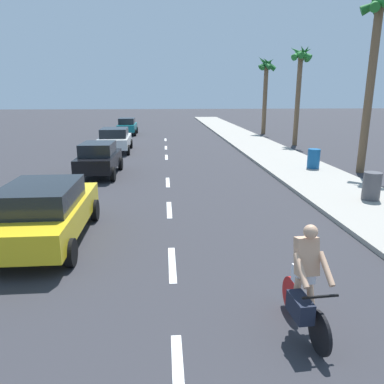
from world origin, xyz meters
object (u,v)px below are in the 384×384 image
at_px(parked_car_black, 99,158).
at_px(palm_tree_far, 300,68).
at_px(parked_car_teal, 127,126).
at_px(cyclist, 305,286).
at_px(parked_car_white, 115,139).
at_px(parked_car_yellow, 44,211).
at_px(palm_tree_mid, 376,41).
at_px(trash_bin_near, 372,186).
at_px(palm_tree_distant, 266,75).
at_px(trash_bin_far, 314,159).

relative_size(parked_car_black, palm_tree_far, 0.54).
bearing_deg(parked_car_teal, cyclist, -79.77).
bearing_deg(parked_car_white, parked_car_teal, 89.63).
xyz_separation_m(parked_car_yellow, parked_car_white, (-0.16, 15.63, -0.00)).
relative_size(parked_car_yellow, parked_car_black, 1.18).
bearing_deg(parked_car_teal, parked_car_white, -89.12).
bearing_deg(palm_tree_far, palm_tree_mid, -91.30).
xyz_separation_m(parked_car_teal, trash_bin_near, (10.64, -23.64, -0.21)).
relative_size(parked_car_teal, palm_tree_distant, 0.53).
bearing_deg(trash_bin_near, parked_car_yellow, -165.24).
relative_size(cyclist, palm_tree_far, 0.25).
bearing_deg(palm_tree_far, parked_car_black, -142.92).
distance_m(parked_car_black, palm_tree_mid, 13.71).
relative_size(parked_car_teal, palm_tree_far, 0.53).
distance_m(parked_car_yellow, palm_tree_mid, 15.83).
height_order(parked_car_black, parked_car_white, same).
bearing_deg(parked_car_black, parked_car_yellow, -89.29).
relative_size(parked_car_yellow, palm_tree_distant, 0.63).
xyz_separation_m(parked_car_teal, palm_tree_far, (13.29, -8.48, 4.75)).
distance_m(parked_car_black, parked_car_white, 7.51).
xyz_separation_m(parked_car_white, parked_car_teal, (-0.19, 10.73, -0.01)).
bearing_deg(palm_tree_far, trash_bin_far, -104.35).
bearing_deg(parked_car_yellow, parked_car_black, 89.44).
distance_m(palm_tree_far, palm_tree_distant, 8.13).
xyz_separation_m(cyclist, trash_bin_far, (5.28, 12.59, -0.21)).
bearing_deg(parked_car_teal, palm_tree_far, -32.67).
height_order(parked_car_yellow, trash_bin_far, parked_car_yellow).
bearing_deg(parked_car_black, palm_tree_far, 38.02).
height_order(trash_bin_near, trash_bin_far, trash_bin_near).
height_order(cyclist, palm_tree_far, palm_tree_far).
distance_m(parked_car_yellow, trash_bin_far, 13.45).
relative_size(parked_car_white, palm_tree_mid, 0.54).
height_order(cyclist, trash_bin_near, cyclist).
distance_m(parked_car_yellow, palm_tree_far, 22.57).
bearing_deg(cyclist, parked_car_yellow, -42.67).
bearing_deg(palm_tree_mid, parked_car_black, 178.85).
distance_m(parked_car_yellow, parked_car_black, 8.12).
height_order(parked_car_yellow, palm_tree_far, palm_tree_far).
relative_size(parked_car_black, parked_car_white, 0.85).
distance_m(parked_car_black, trash_bin_far, 10.49).
bearing_deg(parked_car_teal, parked_car_black, -88.93).
xyz_separation_m(parked_car_yellow, parked_car_black, (0.03, 8.12, -0.01)).
bearing_deg(trash_bin_near, palm_tree_far, 80.10).
bearing_deg(parked_car_white, cyclist, -76.15).
height_order(cyclist, trash_bin_far, cyclist).
relative_size(palm_tree_mid, palm_tree_far, 1.17).
bearing_deg(palm_tree_mid, cyclist, -121.79).
bearing_deg(cyclist, palm_tree_far, -113.17).
xyz_separation_m(parked_car_yellow, parked_car_teal, (-0.35, 26.36, -0.01)).
xyz_separation_m(parked_car_black, parked_car_white, (-0.19, 7.51, 0.01)).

